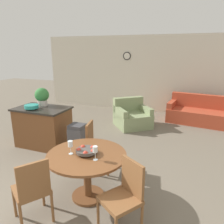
{
  "coord_description": "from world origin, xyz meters",
  "views": [
    {
      "loc": [
        1.69,
        -1.61,
        2.19
      ],
      "look_at": [
        0.1,
        2.52,
        0.93
      ],
      "focal_mm": 35.0,
      "sensor_mm": 36.0,
      "label": 1
    }
  ],
  "objects_px": {
    "dining_chair_near_left": "(32,188)",
    "couch": "(205,114)",
    "armchair": "(132,117)",
    "fruit_bowl": "(87,151)",
    "kitchen_island": "(43,127)",
    "potted_plant": "(42,96)",
    "trash_bin": "(78,140)",
    "teal_bowl": "(31,107)",
    "wine_glass_left": "(70,144)",
    "dining_table": "(87,164)",
    "wine_glass_right": "(95,150)",
    "dining_chair_far_side": "(96,144)",
    "dining_chair_near_right": "(125,193)"
  },
  "relations": [
    {
      "from": "dining_chair_near_left",
      "to": "couch",
      "type": "distance_m",
      "value": 5.58
    },
    {
      "from": "dining_chair_far_side",
      "to": "armchair",
      "type": "bearing_deg",
      "value": 170.44
    },
    {
      "from": "teal_bowl",
      "to": "armchair",
      "type": "xyz_separation_m",
      "value": [
        1.69,
        2.23,
        -0.7
      ]
    },
    {
      "from": "dining_chair_near_left",
      "to": "kitchen_island",
      "type": "distance_m",
      "value": 2.51
    },
    {
      "from": "dining_table",
      "to": "trash_bin",
      "type": "xyz_separation_m",
      "value": [
        -0.85,
        1.2,
        -0.22
      ]
    },
    {
      "from": "dining_chair_near_left",
      "to": "wine_glass_left",
      "type": "bearing_deg",
      "value": 17.88
    },
    {
      "from": "dining_chair_near_left",
      "to": "potted_plant",
      "type": "height_order",
      "value": "potted_plant"
    },
    {
      "from": "dining_chair_near_right",
      "to": "potted_plant",
      "type": "relative_size",
      "value": 2.17
    },
    {
      "from": "armchair",
      "to": "teal_bowl",
      "type": "bearing_deg",
      "value": -167.32
    },
    {
      "from": "dining_table",
      "to": "kitchen_island",
      "type": "distance_m",
      "value": 2.28
    },
    {
      "from": "couch",
      "to": "fruit_bowl",
      "type": "bearing_deg",
      "value": -104.38
    },
    {
      "from": "couch",
      "to": "potted_plant",
      "type": "bearing_deg",
      "value": -134.58
    },
    {
      "from": "dining_chair_far_side",
      "to": "fruit_bowl",
      "type": "relative_size",
      "value": 2.99
    },
    {
      "from": "trash_bin",
      "to": "kitchen_island",
      "type": "bearing_deg",
      "value": 171.95
    },
    {
      "from": "dining_table",
      "to": "potted_plant",
      "type": "xyz_separation_m",
      "value": [
        -1.94,
        1.52,
        0.59
      ]
    },
    {
      "from": "wine_glass_left",
      "to": "couch",
      "type": "bearing_deg",
      "value": 66.51
    },
    {
      "from": "couch",
      "to": "armchair",
      "type": "distance_m",
      "value": 2.27
    },
    {
      "from": "kitchen_island",
      "to": "couch",
      "type": "distance_m",
      "value": 4.74
    },
    {
      "from": "wine_glass_right",
      "to": "trash_bin",
      "type": "relative_size",
      "value": 0.3
    },
    {
      "from": "dining_table",
      "to": "armchair",
      "type": "height_order",
      "value": "armchair"
    },
    {
      "from": "dining_chair_near_left",
      "to": "fruit_bowl",
      "type": "height_order",
      "value": "dining_chair_near_left"
    },
    {
      "from": "fruit_bowl",
      "to": "wine_glass_left",
      "type": "xyz_separation_m",
      "value": [
        -0.21,
        -0.08,
        0.1
      ]
    },
    {
      "from": "couch",
      "to": "armchair",
      "type": "height_order",
      "value": "couch"
    },
    {
      "from": "dining_chair_near_left",
      "to": "fruit_bowl",
      "type": "relative_size",
      "value": 2.99
    },
    {
      "from": "dining_chair_near_left",
      "to": "dining_chair_far_side",
      "type": "distance_m",
      "value": 1.51
    },
    {
      "from": "kitchen_island",
      "to": "trash_bin",
      "type": "bearing_deg",
      "value": -8.05
    },
    {
      "from": "dining_chair_far_side",
      "to": "couch",
      "type": "xyz_separation_m",
      "value": [
        1.97,
        3.64,
        -0.23
      ]
    },
    {
      "from": "kitchen_island",
      "to": "potted_plant",
      "type": "distance_m",
      "value": 0.72
    },
    {
      "from": "dining_table",
      "to": "wine_glass_right",
      "type": "relative_size",
      "value": 5.76
    },
    {
      "from": "fruit_bowl",
      "to": "couch",
      "type": "xyz_separation_m",
      "value": [
        1.75,
        4.43,
        -0.49
      ]
    },
    {
      "from": "teal_bowl",
      "to": "armchair",
      "type": "distance_m",
      "value": 2.89
    },
    {
      "from": "fruit_bowl",
      "to": "trash_bin",
      "type": "xyz_separation_m",
      "value": [
        -0.85,
        1.2,
        -0.44
      ]
    },
    {
      "from": "wine_glass_left",
      "to": "potted_plant",
      "type": "bearing_deg",
      "value": 137.24
    },
    {
      "from": "fruit_bowl",
      "to": "couch",
      "type": "height_order",
      "value": "couch"
    },
    {
      "from": "kitchen_island",
      "to": "armchair",
      "type": "height_order",
      "value": "kitchen_island"
    },
    {
      "from": "dining_table",
      "to": "trash_bin",
      "type": "height_order",
      "value": "dining_table"
    },
    {
      "from": "wine_glass_left",
      "to": "trash_bin",
      "type": "height_order",
      "value": "wine_glass_left"
    },
    {
      "from": "dining_chair_near_left",
      "to": "trash_bin",
      "type": "distance_m",
      "value": 1.98
    },
    {
      "from": "dining_chair_near_right",
      "to": "trash_bin",
      "type": "xyz_separation_m",
      "value": [
        -1.57,
        1.6,
        -0.18
      ]
    },
    {
      "from": "fruit_bowl",
      "to": "kitchen_island",
      "type": "distance_m",
      "value": 2.3
    },
    {
      "from": "kitchen_island",
      "to": "potted_plant",
      "type": "relative_size",
      "value": 2.85
    },
    {
      "from": "wine_glass_left",
      "to": "wine_glass_right",
      "type": "bearing_deg",
      "value": -4.68
    },
    {
      "from": "dining_chair_near_left",
      "to": "dining_chair_near_right",
      "type": "xyz_separation_m",
      "value": [
        1.11,
        0.32,
        0.0
      ]
    },
    {
      "from": "dining_table",
      "to": "fruit_bowl",
      "type": "bearing_deg",
      "value": -39.2
    },
    {
      "from": "fruit_bowl",
      "to": "couch",
      "type": "distance_m",
      "value": 4.79
    },
    {
      "from": "trash_bin",
      "to": "teal_bowl",
      "type": "bearing_deg",
      "value": -178.32
    },
    {
      "from": "fruit_bowl",
      "to": "trash_bin",
      "type": "bearing_deg",
      "value": 125.41
    },
    {
      "from": "trash_bin",
      "to": "dining_chair_near_right",
      "type": "bearing_deg",
      "value": -45.56
    },
    {
      "from": "dining_table",
      "to": "dining_chair_far_side",
      "type": "relative_size",
      "value": 1.27
    },
    {
      "from": "dining_table",
      "to": "dining_chair_far_side",
      "type": "xyz_separation_m",
      "value": [
        -0.22,
        0.79,
        -0.05
      ]
    }
  ]
}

